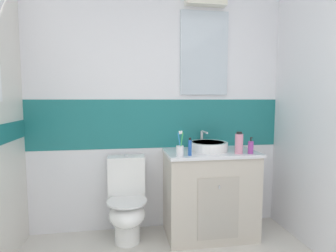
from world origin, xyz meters
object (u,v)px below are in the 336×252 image
soap_dispenser (251,147)px  toilet (127,202)px  toothbrush_cup (180,150)px  mouthwash_bottle (239,143)px  toothpaste_tube_upright (190,147)px  sink_basin (208,146)px

soap_dispenser → toilet: bearing=170.0°
toothbrush_cup → soap_dispenser: 0.67m
mouthwash_bottle → soap_dispenser: bearing=-8.3°
toilet → mouthwash_bottle: bearing=-10.2°
toothbrush_cup → mouthwash_bottle: (0.56, 0.02, 0.04)m
toothpaste_tube_upright → mouthwash_bottle: bearing=1.8°
sink_basin → toothbrush_cup: toothbrush_cup is taller
toilet → toothpaste_tube_upright: 0.82m
toothpaste_tube_upright → toothbrush_cup: bearing=-175.1°
soap_dispenser → toothpaste_tube_upright: 0.58m
toilet → toothpaste_tube_upright: toothpaste_tube_upright is taller
toothbrush_cup → soap_dispenser: toothbrush_cup is taller
toilet → toothbrush_cup: bearing=-24.0°
toothbrush_cup → toilet: bearing=156.0°
mouthwash_bottle → toilet: bearing=169.8°
toilet → toothbrush_cup: toothbrush_cup is taller
sink_basin → toilet: (-0.80, -0.00, -0.53)m
toothbrush_cup → toothpaste_tube_upright: toothbrush_cup is taller
soap_dispenser → mouthwash_bottle: size_ratio=0.77×
sink_basin → soap_dispenser: sink_basin is taller
toilet → soap_dispenser: 1.28m
soap_dispenser → mouthwash_bottle: (-0.11, 0.02, 0.04)m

